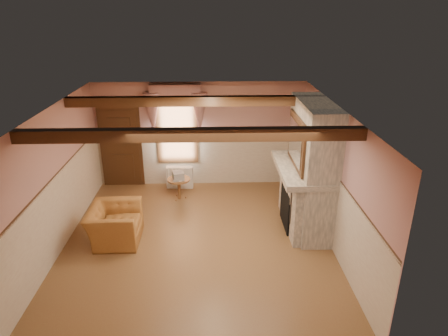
{
  "coord_description": "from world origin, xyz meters",
  "views": [
    {
      "loc": [
        0.33,
        -7.18,
        4.55
      ],
      "look_at": [
        0.57,
        0.8,
        1.32
      ],
      "focal_mm": 32.0,
      "sensor_mm": 36.0,
      "label": 1
    }
  ],
  "objects_px": {
    "side_table": "(179,189)",
    "oil_lamp": "(298,152)",
    "radiator": "(180,177)",
    "armchair": "(115,224)",
    "mantel_clock": "(297,151)",
    "bowl": "(305,168)"
  },
  "relations": [
    {
      "from": "side_table",
      "to": "oil_lamp",
      "type": "height_order",
      "value": "oil_lamp"
    },
    {
      "from": "side_table",
      "to": "mantel_clock",
      "type": "height_order",
      "value": "mantel_clock"
    },
    {
      "from": "mantel_clock",
      "to": "oil_lamp",
      "type": "distance_m",
      "value": 0.17
    },
    {
      "from": "oil_lamp",
      "to": "side_table",
      "type": "bearing_deg",
      "value": 162.33
    },
    {
      "from": "side_table",
      "to": "oil_lamp",
      "type": "bearing_deg",
      "value": -17.67
    },
    {
      "from": "side_table",
      "to": "mantel_clock",
      "type": "bearing_deg",
      "value": -14.54
    },
    {
      "from": "oil_lamp",
      "to": "mantel_clock",
      "type": "bearing_deg",
      "value": 90.0
    },
    {
      "from": "armchair",
      "to": "radiator",
      "type": "relative_size",
      "value": 1.63
    },
    {
      "from": "side_table",
      "to": "radiator",
      "type": "bearing_deg",
      "value": 92.75
    },
    {
      "from": "side_table",
      "to": "mantel_clock",
      "type": "distance_m",
      "value": 3.12
    },
    {
      "from": "armchair",
      "to": "side_table",
      "type": "bearing_deg",
      "value": -32.48
    },
    {
      "from": "armchair",
      "to": "radiator",
      "type": "bearing_deg",
      "value": -24.73
    },
    {
      "from": "armchair",
      "to": "mantel_clock",
      "type": "height_order",
      "value": "mantel_clock"
    },
    {
      "from": "radiator",
      "to": "bowl",
      "type": "distance_m",
      "value": 3.81
    },
    {
      "from": "armchair",
      "to": "oil_lamp",
      "type": "relative_size",
      "value": 4.08
    },
    {
      "from": "side_table",
      "to": "oil_lamp",
      "type": "relative_size",
      "value": 2.04
    },
    {
      "from": "radiator",
      "to": "oil_lamp",
      "type": "relative_size",
      "value": 2.5
    },
    {
      "from": "radiator",
      "to": "mantel_clock",
      "type": "xyz_separation_m",
      "value": [
        2.8,
        -1.39,
        1.22
      ]
    },
    {
      "from": "mantel_clock",
      "to": "oil_lamp",
      "type": "relative_size",
      "value": 0.86
    },
    {
      "from": "radiator",
      "to": "oil_lamp",
      "type": "xyz_separation_m",
      "value": [
        2.8,
        -1.56,
        1.26
      ]
    },
    {
      "from": "side_table",
      "to": "mantel_clock",
      "type": "xyz_separation_m",
      "value": [
        2.77,
        -0.72,
        1.25
      ]
    },
    {
      "from": "side_table",
      "to": "radiator",
      "type": "distance_m",
      "value": 0.68
    }
  ]
}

